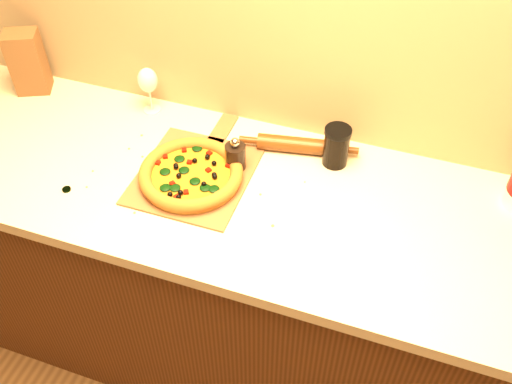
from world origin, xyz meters
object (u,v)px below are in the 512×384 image
Objects in this scene: pepper_grinder at (235,157)px; rolling_pin at (298,145)px; pizza at (191,174)px; wine_glass at (148,81)px; dark_jar at (336,146)px; pizza_peel at (196,172)px.

rolling_pin is at bearing 41.55° from pepper_grinder.
pizza is 0.83× the size of rolling_pin.
dark_jar is (0.65, -0.05, -0.05)m from wine_glass.
pizza_peel is 3.80× the size of dark_jar.
wine_glass is (-0.27, 0.27, 0.09)m from pizza.
pizza_peel is 4.20× the size of pepper_grinder.
pizza is at bearing -90.09° from pizza_peel.
dark_jar is at bearing -4.84° from wine_glass.
wine_glass reaches higher than pepper_grinder.
pizza is 0.44m from dark_jar.
wine_glass is at bearing 175.52° from rolling_pin.
pepper_grinder is (0.10, 0.09, 0.02)m from pizza.
pepper_grinder is at bearing 41.91° from pizza.
pizza_peel is at bearing -150.54° from pepper_grinder.
pizza is 0.35m from rolling_pin.
pepper_grinder is 0.90× the size of dark_jar.
dark_jar is (0.12, -0.01, 0.04)m from rolling_pin.
wine_glass reaches higher than pizza_peel.
rolling_pin is at bearing -4.48° from wine_glass.
rolling_pin is 2.27× the size of wine_glass.
pizza is at bearing -150.14° from dark_jar.
wine_glass reaches higher than dark_jar.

